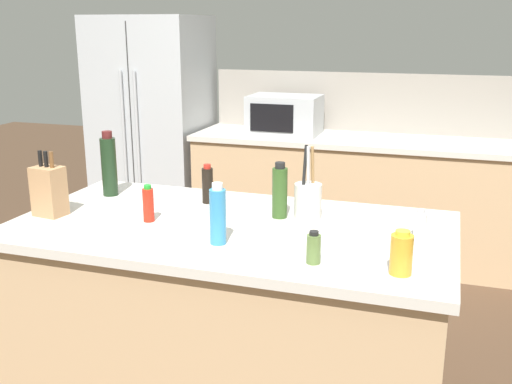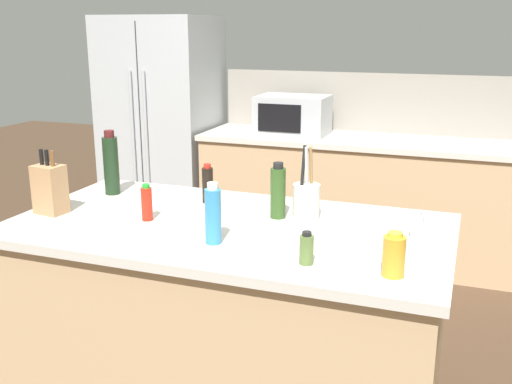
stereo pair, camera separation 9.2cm
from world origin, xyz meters
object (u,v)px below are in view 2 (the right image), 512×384
(microwave, at_px, (293,115))
(utensil_crock, at_px, (306,200))
(salt_shaker, at_px, (417,226))
(honey_jar, at_px, (394,255))
(hot_sauce_bottle, at_px, (147,203))
(knife_block, at_px, (50,189))
(dish_soap_bottle, at_px, (213,215))
(spice_jar_oregano, at_px, (306,249))
(soy_sauce_bottle, at_px, (208,184))
(refrigerator, at_px, (163,127))
(olive_oil_bottle, at_px, (278,192))
(wine_bottle, at_px, (111,164))

(microwave, relative_size, utensil_crock, 1.68)
(salt_shaker, bearing_deg, microwave, 118.38)
(honey_jar, relative_size, hot_sauce_bottle, 0.96)
(knife_block, height_order, dish_soap_bottle, knife_block)
(hot_sauce_bottle, height_order, spice_jar_oregano, hot_sauce_bottle)
(salt_shaker, bearing_deg, soy_sauce_bottle, 168.92)
(microwave, distance_m, soy_sauce_bottle, 1.94)
(dish_soap_bottle, bearing_deg, microwave, 99.58)
(dish_soap_bottle, height_order, salt_shaker, dish_soap_bottle)
(knife_block, bearing_deg, soy_sauce_bottle, 41.79)
(utensil_crock, bearing_deg, refrigerator, 131.80)
(honey_jar, height_order, soy_sauce_bottle, soy_sauce_bottle)
(olive_oil_bottle, bearing_deg, utensil_crock, 19.83)
(microwave, height_order, dish_soap_bottle, microwave)
(refrigerator, relative_size, olive_oil_bottle, 7.41)
(knife_block, height_order, spice_jar_oregano, knife_block)
(olive_oil_bottle, bearing_deg, refrigerator, 129.36)
(knife_block, height_order, utensil_crock, utensil_crock)
(microwave, distance_m, olive_oil_bottle, 2.11)
(olive_oil_bottle, bearing_deg, wine_bottle, 174.69)
(refrigerator, relative_size, soy_sauce_bottle, 9.78)
(knife_block, distance_m, soy_sauce_bottle, 0.71)
(refrigerator, distance_m, spice_jar_oregano, 3.23)
(olive_oil_bottle, bearing_deg, knife_block, -163.55)
(soy_sauce_bottle, bearing_deg, refrigerator, 123.84)
(olive_oil_bottle, xyz_separation_m, soy_sauce_bottle, (-0.39, 0.11, -0.03))
(dish_soap_bottle, bearing_deg, soy_sauce_bottle, 116.72)
(knife_block, xyz_separation_m, hot_sauce_bottle, (0.46, 0.06, -0.04))
(refrigerator, height_order, olive_oil_bottle, refrigerator)
(utensil_crock, distance_m, soy_sauce_bottle, 0.51)
(refrigerator, relative_size, dish_soap_bottle, 7.58)
(microwave, bearing_deg, spice_jar_oregano, -72.22)
(wine_bottle, height_order, dish_soap_bottle, wine_bottle)
(microwave, relative_size, olive_oil_bottle, 2.18)
(knife_block, xyz_separation_m, dish_soap_bottle, (0.84, -0.10, 0.00))
(dish_soap_bottle, relative_size, soy_sauce_bottle, 1.29)
(refrigerator, xyz_separation_m, spice_jar_oregano, (1.97, -2.56, 0.08))
(refrigerator, xyz_separation_m, knife_block, (0.74, -2.38, 0.14))
(refrigerator, distance_m, utensil_crock, 2.75)
(hot_sauce_bottle, relative_size, spice_jar_oregano, 1.35)
(soy_sauce_bottle, xyz_separation_m, spice_jar_oregano, (0.65, -0.58, -0.03))
(spice_jar_oregano, bearing_deg, utensil_crock, 105.62)
(knife_block, relative_size, dish_soap_bottle, 1.20)
(microwave, height_order, soy_sauce_bottle, microwave)
(soy_sauce_bottle, bearing_deg, utensil_crock, -7.60)
(soy_sauce_bottle, bearing_deg, microwave, 94.69)
(microwave, height_order, utensil_crock, utensil_crock)
(hot_sauce_bottle, bearing_deg, utensil_crock, 23.05)
(knife_block, relative_size, hot_sauce_bottle, 1.79)
(dish_soap_bottle, bearing_deg, olive_oil_bottle, 70.96)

